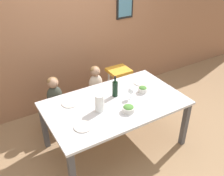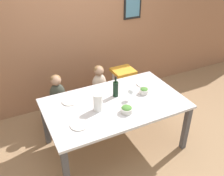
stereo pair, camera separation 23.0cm
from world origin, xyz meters
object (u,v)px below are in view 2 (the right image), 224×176
(wine_glass_near, at_px, (131,92))
(salad_bowl_small, at_px, (144,91))
(wine_bottle, at_px, (116,89))
(dinner_plate_front_left, at_px, (79,125))
(chair_far_center, at_px, (100,95))
(dinner_plate_back_right, at_px, (144,84))
(dinner_plate_back_left, at_px, (70,101))
(salad_bowl_large, at_px, (127,109))
(chair_right_highchair, at_px, (123,79))
(chair_far_left, at_px, (59,106))
(paper_towel_roll, at_px, (98,102))
(person_child_center, at_px, (99,79))
(person_child_left, at_px, (57,89))

(wine_glass_near, height_order, salad_bowl_small, wine_glass_near)
(wine_bottle, bearing_deg, dinner_plate_front_left, -150.58)
(chair_far_center, relative_size, dinner_plate_back_right, 2.05)
(dinner_plate_back_right, bearing_deg, wine_bottle, -169.25)
(dinner_plate_front_left, bearing_deg, wine_glass_near, 14.38)
(wine_glass_near, xyz_separation_m, dinner_plate_back_left, (-0.75, 0.31, -0.11))
(chair_far_center, xyz_separation_m, salad_bowl_large, (-0.09, -1.05, 0.42))
(chair_far_center, distance_m, chair_right_highchair, 0.49)
(chair_far_left, relative_size, paper_towel_roll, 1.92)
(paper_towel_roll, distance_m, salad_bowl_large, 0.37)
(salad_bowl_large, distance_m, dinner_plate_front_left, 0.62)
(person_child_center, height_order, dinner_plate_back_right, person_child_center)
(chair_right_highchair, xyz_separation_m, wine_bottle, (-0.48, -0.66, 0.29))
(person_child_left, height_order, wine_glass_near, wine_glass_near)
(salad_bowl_large, bearing_deg, wine_bottle, 83.05)
(salad_bowl_small, relative_size, dinner_plate_back_left, 0.58)
(wine_bottle, bearing_deg, chair_far_left, 134.78)
(paper_towel_roll, height_order, wine_glass_near, paper_towel_roll)
(chair_far_center, bearing_deg, salad_bowl_large, -94.77)
(wine_glass_near, bearing_deg, dinner_plate_back_left, 157.56)
(paper_towel_roll, distance_m, salad_bowl_small, 0.74)
(chair_right_highchair, distance_m, salad_bowl_small, 0.81)
(paper_towel_roll, xyz_separation_m, dinner_plate_front_left, (-0.32, -0.18, -0.11))
(chair_far_center, xyz_separation_m, salad_bowl_small, (0.34, -0.77, 0.42))
(wine_glass_near, bearing_deg, chair_far_center, 97.29)
(chair_far_center, relative_size, salad_bowl_large, 2.87)
(salad_bowl_large, xyz_separation_m, salad_bowl_small, (0.43, 0.28, 0.00))
(chair_right_highchair, xyz_separation_m, wine_glass_near, (-0.34, -0.82, 0.28))
(chair_far_left, xyz_separation_m, salad_bowl_large, (0.60, -1.05, 0.42))
(salad_bowl_large, bearing_deg, chair_right_highchair, 63.27)
(chair_right_highchair, distance_m, salad_bowl_large, 1.20)
(person_child_left, distance_m, wine_bottle, 0.94)
(paper_towel_roll, distance_m, dinner_plate_front_left, 0.38)
(salad_bowl_large, bearing_deg, chair_far_left, 119.81)
(paper_towel_roll, height_order, salad_bowl_small, paper_towel_roll)
(person_child_left, bearing_deg, dinner_plate_back_left, -85.19)
(person_child_center, distance_m, wine_glass_near, 0.85)
(salad_bowl_large, relative_size, dinner_plate_back_right, 0.71)
(chair_far_left, distance_m, salad_bowl_small, 1.36)
(wine_glass_near, bearing_deg, paper_towel_roll, -177.04)
(person_child_center, distance_m, wine_bottle, 0.68)
(chair_far_left, bearing_deg, dinner_plate_back_left, -85.18)
(chair_far_left, bearing_deg, wine_bottle, -45.22)
(chair_far_left, xyz_separation_m, paper_towel_roll, (0.31, -0.85, 0.49))
(person_child_center, xyz_separation_m, dinner_plate_back_right, (0.48, -0.56, 0.07))
(paper_towel_roll, bearing_deg, dinner_plate_front_left, -150.27)
(person_child_center, relative_size, dinner_plate_back_left, 2.13)
(wine_glass_near, relative_size, dinner_plate_back_left, 0.76)
(person_child_center, xyz_separation_m, salad_bowl_small, (0.34, -0.78, 0.11))
(chair_right_highchair, relative_size, wine_glass_near, 4.56)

